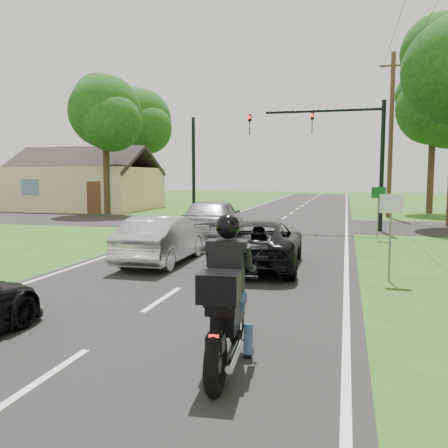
{
  "coord_description": "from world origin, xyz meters",
  "views": [
    {
      "loc": [
        3.64,
        -9.0,
        2.56
      ],
      "look_at": [
        0.54,
        3.0,
        1.3
      ],
      "focal_mm": 38.0,
      "sensor_mm": 36.0,
      "label": 1
    }
  ],
  "objects_px": {
    "sign_white": "(391,216)",
    "dark_suv": "(260,244)",
    "motorcycle_rider": "(227,308)",
    "sign_green": "(378,200)",
    "utility_pole_far": "(391,135)",
    "silver_suv": "(213,219)",
    "silver_sedan": "(163,239)",
    "traffic_signal": "(341,142)"
  },
  "relations": [
    {
      "from": "silver_suv",
      "to": "sign_white",
      "type": "bearing_deg",
      "value": 130.67
    },
    {
      "from": "traffic_signal",
      "to": "sign_green",
      "type": "bearing_deg",
      "value": -62.62
    },
    {
      "from": "silver_suv",
      "to": "utility_pole_far",
      "type": "relative_size",
      "value": 0.5
    },
    {
      "from": "motorcycle_rider",
      "to": "silver_sedan",
      "type": "height_order",
      "value": "motorcycle_rider"
    },
    {
      "from": "silver_sedan",
      "to": "sign_green",
      "type": "relative_size",
      "value": 1.99
    },
    {
      "from": "motorcycle_rider",
      "to": "traffic_signal",
      "type": "bearing_deg",
      "value": 81.5
    },
    {
      "from": "silver_suv",
      "to": "sign_green",
      "type": "height_order",
      "value": "sign_green"
    },
    {
      "from": "traffic_signal",
      "to": "sign_white",
      "type": "xyz_separation_m",
      "value": [
        1.36,
        -11.02,
        -2.54
      ]
    },
    {
      "from": "sign_white",
      "to": "silver_sedan",
      "type": "bearing_deg",
      "value": 171.2
    },
    {
      "from": "motorcycle_rider",
      "to": "silver_suv",
      "type": "xyz_separation_m",
      "value": [
        -3.61,
        12.13,
        0.04
      ]
    },
    {
      "from": "silver_sedan",
      "to": "utility_pole_far",
      "type": "relative_size",
      "value": 0.42
    },
    {
      "from": "traffic_signal",
      "to": "sign_green",
      "type": "xyz_separation_m",
      "value": [
        1.56,
        -3.02,
        -2.54
      ]
    },
    {
      "from": "utility_pole_far",
      "to": "silver_suv",
      "type": "bearing_deg",
      "value": -120.62
    },
    {
      "from": "silver_suv",
      "to": "traffic_signal",
      "type": "relative_size",
      "value": 0.78
    },
    {
      "from": "silver_suv",
      "to": "sign_green",
      "type": "relative_size",
      "value": 2.35
    },
    {
      "from": "utility_pole_far",
      "to": "traffic_signal",
      "type": "bearing_deg",
      "value": -109.68
    },
    {
      "from": "sign_green",
      "to": "utility_pole_far",
      "type": "bearing_deg",
      "value": 83.27
    },
    {
      "from": "silver_sedan",
      "to": "sign_green",
      "type": "height_order",
      "value": "sign_green"
    },
    {
      "from": "dark_suv",
      "to": "silver_suv",
      "type": "relative_size",
      "value": 0.95
    },
    {
      "from": "motorcycle_rider",
      "to": "sign_white",
      "type": "height_order",
      "value": "sign_white"
    },
    {
      "from": "silver_suv",
      "to": "sign_white",
      "type": "relative_size",
      "value": 2.35
    },
    {
      "from": "dark_suv",
      "to": "utility_pole_far",
      "type": "xyz_separation_m",
      "value": [
        4.86,
        18.0,
        4.41
      ]
    },
    {
      "from": "sign_white",
      "to": "sign_green",
      "type": "height_order",
      "value": "same"
    },
    {
      "from": "sign_white",
      "to": "dark_suv",
      "type": "bearing_deg",
      "value": 163.1
    },
    {
      "from": "silver_sedan",
      "to": "traffic_signal",
      "type": "height_order",
      "value": "traffic_signal"
    },
    {
      "from": "motorcycle_rider",
      "to": "sign_green",
      "type": "bearing_deg",
      "value": 74.41
    },
    {
      "from": "dark_suv",
      "to": "traffic_signal",
      "type": "relative_size",
      "value": 0.74
    },
    {
      "from": "motorcycle_rider",
      "to": "traffic_signal",
      "type": "height_order",
      "value": "traffic_signal"
    },
    {
      "from": "motorcycle_rider",
      "to": "silver_suv",
      "type": "bearing_deg",
      "value": 102.05
    },
    {
      "from": "utility_pole_far",
      "to": "sign_white",
      "type": "distance_m",
      "value": 19.39
    },
    {
      "from": "traffic_signal",
      "to": "sign_green",
      "type": "distance_m",
      "value": 4.24
    },
    {
      "from": "motorcycle_rider",
      "to": "dark_suv",
      "type": "height_order",
      "value": "motorcycle_rider"
    },
    {
      "from": "silver_sedan",
      "to": "sign_green",
      "type": "xyz_separation_m",
      "value": [
        6.46,
        7.03,
        0.89
      ]
    },
    {
      "from": "utility_pole_far",
      "to": "sign_green",
      "type": "bearing_deg",
      "value": -96.73
    },
    {
      "from": "motorcycle_rider",
      "to": "silver_suv",
      "type": "relative_size",
      "value": 0.49
    },
    {
      "from": "traffic_signal",
      "to": "sign_white",
      "type": "bearing_deg",
      "value": -82.95
    },
    {
      "from": "silver_suv",
      "to": "sign_white",
      "type": "height_order",
      "value": "sign_white"
    },
    {
      "from": "utility_pole_far",
      "to": "sign_white",
      "type": "height_order",
      "value": "utility_pole_far"
    },
    {
      "from": "dark_suv",
      "to": "sign_white",
      "type": "relative_size",
      "value": 2.23
    },
    {
      "from": "silver_suv",
      "to": "sign_white",
      "type": "distance_m",
      "value": 8.68
    },
    {
      "from": "utility_pole_far",
      "to": "sign_green",
      "type": "xyz_separation_m",
      "value": [
        -1.3,
        -11.02,
        -3.49
      ]
    },
    {
      "from": "utility_pole_far",
      "to": "sign_white",
      "type": "xyz_separation_m",
      "value": [
        -1.5,
        -19.02,
        -3.49
      ]
    }
  ]
}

